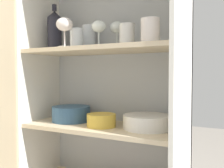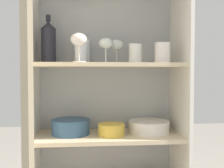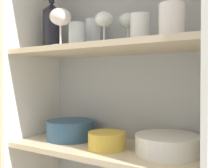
% 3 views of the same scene
% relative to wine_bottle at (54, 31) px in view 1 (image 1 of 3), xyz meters
% --- Properties ---
extents(cupboard_back_panel, '(0.79, 0.02, 1.49)m').
position_rel_wine_bottle_xyz_m(cupboard_back_panel, '(0.31, 0.13, -0.46)').
color(cupboard_back_panel, '#B2B7BC').
rests_on(cupboard_back_panel, ground_plane).
extents(cupboard_side_left, '(0.02, 0.34, 1.49)m').
position_rel_wine_bottle_xyz_m(cupboard_side_left, '(-0.08, -0.03, -0.46)').
color(cupboard_side_left, white).
rests_on(cupboard_side_left, ground_plane).
extents(cupboard_side_right, '(0.02, 0.34, 1.49)m').
position_rel_wine_bottle_xyz_m(cupboard_side_right, '(0.69, -0.03, -0.46)').
color(cupboard_side_right, white).
rests_on(cupboard_side_right, ground_plane).
extents(shelf_board_middle, '(0.75, 0.30, 0.02)m').
position_rel_wine_bottle_xyz_m(shelf_board_middle, '(0.31, -0.03, -0.49)').
color(shelf_board_middle, beige).
extents(shelf_board_upper, '(0.75, 0.30, 0.02)m').
position_rel_wine_bottle_xyz_m(shelf_board_upper, '(0.31, -0.03, -0.12)').
color(shelf_board_upper, beige).
extents(tumbler_glass_0, '(0.07, 0.07, 0.13)m').
position_rel_wine_bottle_xyz_m(tumbler_glass_0, '(0.18, 0.06, -0.04)').
color(tumbler_glass_0, white).
rests_on(tumbler_glass_0, shelf_board_upper).
extents(tumbler_glass_1, '(0.07, 0.07, 0.10)m').
position_rel_wine_bottle_xyz_m(tumbler_glass_1, '(0.45, -0.04, -0.06)').
color(tumbler_glass_1, white).
rests_on(tumbler_glass_1, shelf_board_upper).
extents(tumbler_glass_2, '(0.08, 0.08, 0.10)m').
position_rel_wine_bottle_xyz_m(tumbler_glass_2, '(0.58, -0.09, -0.06)').
color(tumbler_glass_2, silver).
rests_on(tumbler_glass_2, shelf_board_upper).
extents(tumbler_glass_3, '(0.07, 0.07, 0.10)m').
position_rel_wine_bottle_xyz_m(tumbler_glass_3, '(0.17, -0.03, -0.06)').
color(tumbler_glass_3, white).
rests_on(tumbler_glass_3, shelf_board_upper).
extents(wine_glass_0, '(0.07, 0.07, 0.13)m').
position_rel_wine_bottle_xyz_m(wine_glass_0, '(0.36, 0.04, -0.01)').
color(wine_glass_0, white).
rests_on(wine_glass_0, shelf_board_upper).
extents(wine_glass_1, '(0.07, 0.07, 0.13)m').
position_rel_wine_bottle_xyz_m(wine_glass_1, '(0.30, -0.03, -0.01)').
color(wine_glass_1, white).
rests_on(wine_glass_1, shelf_board_upper).
extents(wine_glass_2, '(0.08, 0.08, 0.14)m').
position_rel_wine_bottle_xyz_m(wine_glass_2, '(0.16, -0.12, -0.01)').
color(wine_glass_2, silver).
rests_on(wine_glass_2, shelf_board_upper).
extents(wine_bottle, '(0.08, 0.08, 0.25)m').
position_rel_wine_bottle_xyz_m(wine_bottle, '(0.00, 0.00, 0.00)').
color(wine_bottle, black).
rests_on(wine_bottle, shelf_board_upper).
extents(plate_stack_white, '(0.22, 0.22, 0.06)m').
position_rel_wine_bottle_xyz_m(plate_stack_white, '(0.53, 0.00, -0.45)').
color(plate_stack_white, white).
rests_on(plate_stack_white, shelf_board_middle).
extents(mixing_bowl_large, '(0.20, 0.20, 0.08)m').
position_rel_wine_bottle_xyz_m(mixing_bowl_large, '(0.11, -0.01, -0.44)').
color(mixing_bowl_large, '#33567A').
rests_on(mixing_bowl_large, shelf_board_middle).
extents(serving_bowl_small, '(0.14, 0.14, 0.06)m').
position_rel_wine_bottle_xyz_m(serving_bowl_small, '(0.32, -0.05, -0.45)').
color(serving_bowl_small, gold).
rests_on(serving_bowl_small, shelf_board_middle).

